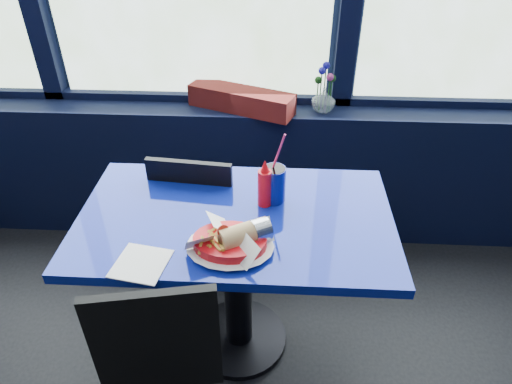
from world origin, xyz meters
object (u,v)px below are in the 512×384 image
at_px(near_table, 237,251).
at_px(flower_vase, 324,97).
at_px(chair_near_back, 196,215).
at_px(food_basket, 232,241).
at_px(planter_box, 241,100).
at_px(soda_cup, 274,183).
at_px(ketchup_bottle, 265,185).

distance_m(near_table, flower_vase, 0.97).
relative_size(chair_near_back, food_basket, 2.95).
relative_size(chair_near_back, planter_box, 1.52).
xyz_separation_m(near_table, soda_cup, (0.14, 0.11, 0.26)).
bearing_deg(soda_cup, planter_box, 104.55).
relative_size(near_table, planter_box, 2.14).
bearing_deg(planter_box, flower_vase, 22.75).
bearing_deg(food_basket, ketchup_bottle, 64.43).
distance_m(flower_vase, soda_cup, 0.77).
xyz_separation_m(chair_near_back, ketchup_bottle, (0.33, -0.25, 0.35)).
distance_m(planter_box, soda_cup, 0.75).
bearing_deg(food_basket, planter_box, 88.23).
height_order(chair_near_back, soda_cup, soda_cup).
bearing_deg(flower_vase, ketchup_bottle, -109.72).
bearing_deg(chair_near_back, near_table, 130.07).
relative_size(planter_box, ketchup_bottle, 2.77).
distance_m(near_table, soda_cup, 0.32).
bearing_deg(food_basket, soda_cup, 60.83).
bearing_deg(food_basket, near_table, 87.14).
height_order(near_table, planter_box, planter_box).
bearing_deg(chair_near_back, flower_vase, -134.10).
bearing_deg(ketchup_bottle, flower_vase, 70.28).
relative_size(near_table, food_basket, 4.17).
relative_size(near_table, ketchup_bottle, 5.94).
bearing_deg(soda_cup, flower_vase, 71.91).
relative_size(planter_box, soda_cup, 1.82).
bearing_deg(ketchup_bottle, planter_box, 101.40).
bearing_deg(food_basket, chair_near_back, 109.56).
relative_size(flower_vase, soda_cup, 0.83).
bearing_deg(flower_vase, planter_box, -179.26).
bearing_deg(soda_cup, near_table, -141.75).
xyz_separation_m(food_basket, soda_cup, (0.14, 0.30, 0.04)).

